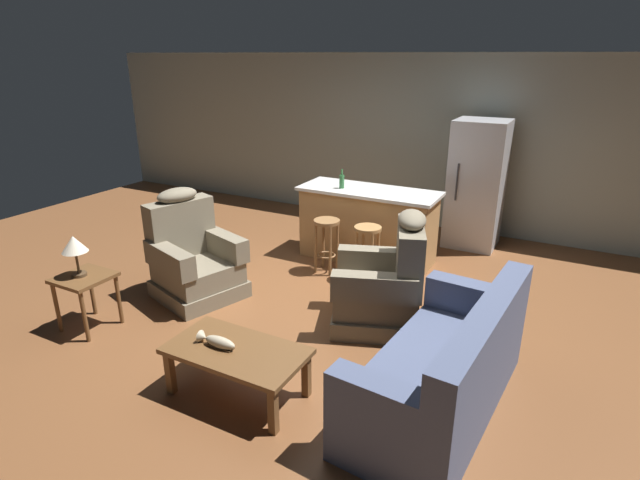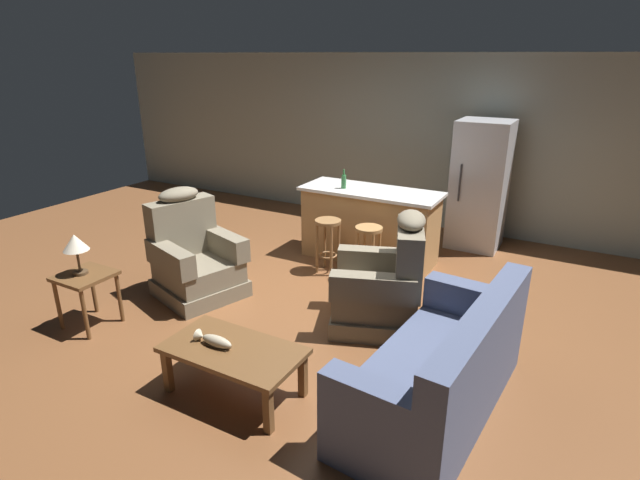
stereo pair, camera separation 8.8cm
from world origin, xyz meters
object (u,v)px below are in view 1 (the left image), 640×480
(coffee_table, at_px, (237,355))
(fish_figurine, at_px, (217,342))
(recliner_near_lamp, at_px, (193,259))
(bar_stool_left, at_px, (327,236))
(couch, at_px, (446,371))
(recliner_near_island, at_px, (385,286))
(bottle_tall_green, at_px, (342,181))
(kitchen_island, at_px, (368,225))
(table_lamp, at_px, (74,246))
(end_table, at_px, (85,285))
(bar_stool_right, at_px, (367,243))
(refrigerator, at_px, (476,185))

(coffee_table, distance_m, fish_figurine, 0.19)
(recliner_near_lamp, distance_m, bar_stool_left, 1.63)
(couch, bearing_deg, recliner_near_island, -43.88)
(fish_figurine, xyz_separation_m, couch, (1.65, 0.64, -0.12))
(fish_figurine, distance_m, couch, 1.77)
(coffee_table, bearing_deg, bottle_tall_green, 100.37)
(recliner_near_lamp, bearing_deg, kitchen_island, 73.28)
(table_lamp, relative_size, bottle_tall_green, 1.66)
(end_table, distance_m, bar_stool_right, 3.06)
(fish_figurine, xyz_separation_m, refrigerator, (1.05, 4.36, 0.42))
(recliner_near_island, relative_size, bar_stool_left, 1.76)
(table_lamp, relative_size, kitchen_island, 0.23)
(fish_figurine, height_order, recliner_near_island, recliner_near_island)
(coffee_table, relative_size, end_table, 1.96)
(coffee_table, xyz_separation_m, bar_stool_left, (-0.49, 2.49, 0.11))
(table_lamp, bearing_deg, refrigerator, 55.47)
(refrigerator, bearing_deg, recliner_near_lamp, -128.01)
(couch, height_order, bottle_tall_green, bottle_tall_green)
(refrigerator, bearing_deg, table_lamp, -124.53)
(recliner_near_lamp, relative_size, end_table, 2.14)
(table_lamp, relative_size, bar_stool_left, 0.60)
(kitchen_island, distance_m, refrigerator, 1.68)
(recliner_near_island, relative_size, kitchen_island, 0.67)
(coffee_table, xyz_separation_m, couch, (1.49, 0.60, -0.02))
(bar_stool_right, height_order, refrigerator, refrigerator)
(recliner_near_island, bearing_deg, kitchen_island, -81.52)
(kitchen_island, relative_size, refrigerator, 1.02)
(bar_stool_right, xyz_separation_m, refrigerator, (0.84, 1.83, 0.41))
(bar_stool_right, bearing_deg, bottle_tall_green, 138.63)
(bar_stool_left, bearing_deg, recliner_near_lamp, -129.21)
(refrigerator, bearing_deg, bar_stool_right, -114.74)
(table_lamp, bearing_deg, couch, 7.47)
(recliner_near_lamp, relative_size, refrigerator, 0.68)
(recliner_near_island, bearing_deg, coffee_table, 48.75)
(recliner_near_lamp, relative_size, bottle_tall_green, 4.86)
(end_table, xyz_separation_m, table_lamp, (-0.03, -0.01, 0.41))
(couch, distance_m, recliner_near_island, 1.33)
(fish_figurine, xyz_separation_m, end_table, (-1.79, 0.20, -0.00))
(recliner_near_island, bearing_deg, bottle_tall_green, -70.66)
(coffee_table, height_order, recliner_near_lamp, recliner_near_lamp)
(bar_stool_left, distance_m, bar_stool_right, 0.54)
(bar_stool_left, height_order, bottle_tall_green, bottle_tall_green)
(couch, xyz_separation_m, table_lamp, (-3.47, -0.46, 0.53))
(couch, bearing_deg, fish_figurine, 26.27)
(recliner_near_lamp, height_order, recliner_near_island, same)
(bottle_tall_green, bearing_deg, end_table, -115.95)
(fish_figurine, relative_size, table_lamp, 0.83)
(recliner_near_island, height_order, end_table, recliner_near_island)
(recliner_near_lamp, bearing_deg, couch, 6.24)
(recliner_near_lamp, relative_size, table_lamp, 2.93)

